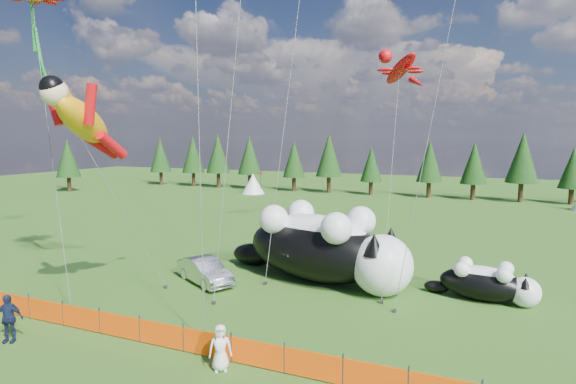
# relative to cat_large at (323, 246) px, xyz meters

# --- Properties ---
(ground) EXTENTS (160.00, 160.00, 0.00)m
(ground) POSITION_rel_cat_large_xyz_m (-3.14, -6.73, -1.97)
(ground) COLOR #143C0B
(ground) RESTS_ON ground
(safety_fence) EXTENTS (22.06, 0.06, 1.10)m
(safety_fence) POSITION_rel_cat_large_xyz_m (-3.14, -9.73, -1.47)
(safety_fence) COLOR #262626
(safety_fence) RESTS_ON ground
(tree_line) EXTENTS (90.00, 4.00, 8.00)m
(tree_line) POSITION_rel_cat_large_xyz_m (-3.14, 38.27, 2.03)
(tree_line) COLOR black
(tree_line) RESTS_ON ground
(festival_tents) EXTENTS (50.00, 3.20, 2.80)m
(festival_tents) POSITION_rel_cat_large_xyz_m (7.86, 33.27, -0.57)
(festival_tents) COLOR white
(festival_tents) RESTS_ON ground
(cat_large) EXTENTS (11.30, 6.18, 4.15)m
(cat_large) POSITION_rel_cat_large_xyz_m (0.00, 0.00, 0.00)
(cat_large) COLOR black
(cat_large) RESTS_ON ground
(cat_small) EXTENTS (5.26, 2.30, 1.90)m
(cat_small) POSITION_rel_cat_large_xyz_m (8.22, 0.22, -1.07)
(cat_small) COLOR black
(cat_small) RESTS_ON ground
(car) EXTENTS (4.26, 3.26, 1.35)m
(car) POSITION_rel_cat_large_xyz_m (-5.77, -2.70, -1.30)
(car) COLOR silver
(car) RESTS_ON ground
(spectator_c) EXTENTS (1.23, 0.98, 1.87)m
(spectator_c) POSITION_rel_cat_large_xyz_m (-8.83, -11.59, -1.03)
(spectator_c) COLOR #141D39
(spectator_c) RESTS_ON ground
(spectator_e) EXTENTS (0.93, 0.84, 1.59)m
(spectator_e) POSITION_rel_cat_large_xyz_m (-0.23, -10.33, -1.18)
(spectator_e) COLOR silver
(spectator_e) RESTS_ON ground
(superhero_kite) EXTENTS (5.18, 6.24, 10.86)m
(superhero_kite) POSITION_rel_cat_large_xyz_m (-8.58, -7.72, 6.54)
(superhero_kite) COLOR orange
(superhero_kite) RESTS_ON ground
(gecko_kite) EXTENTS (5.51, 13.40, 15.83)m
(gecko_kite) POSITION_rel_cat_large_xyz_m (2.63, 8.03, 10.29)
(gecko_kite) COLOR red
(gecko_kite) RESTS_ON ground
(flower_kite) EXTENTS (5.97, 4.22, 15.26)m
(flower_kite) POSITION_rel_cat_large_xyz_m (-13.18, -6.18, 12.57)
(flower_kite) COLOR red
(flower_kite) RESTS_ON ground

